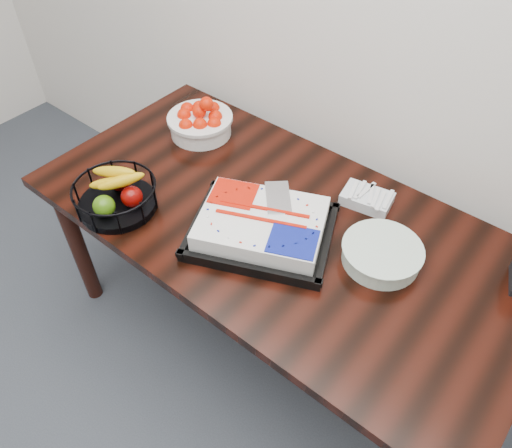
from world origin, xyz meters
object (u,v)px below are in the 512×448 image
Objects in this scene: cake_tray at (262,226)px; tangerine_bowl at (200,118)px; plate_stack at (381,254)px; table at (277,235)px; fruit_basket at (115,194)px.

tangerine_bowl is at bearing 152.19° from cake_tray.
cake_tray is at bearing -157.03° from plate_stack.
tangerine_bowl is at bearing 171.24° from plate_stack.
plate_stack is at bearing 22.97° from cake_tray.
cake_tray reaches higher than table.
fruit_basket is at bearing -155.97° from cake_tray.
table is at bearing -19.67° from tangerine_bowl.
tangerine_bowl reaches higher than table.
table is 0.60m from fruit_basket.
plate_stack is (0.94, -0.14, -0.04)m from tangerine_bowl.
tangerine_bowl is (-0.56, 0.20, 0.16)m from table.
cake_tray is at bearing 24.03° from fruit_basket.
cake_tray is 1.95× the size of fruit_basket.
cake_tray is 2.12× the size of tangerine_bowl.
tangerine_bowl is at bearing 160.33° from table.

